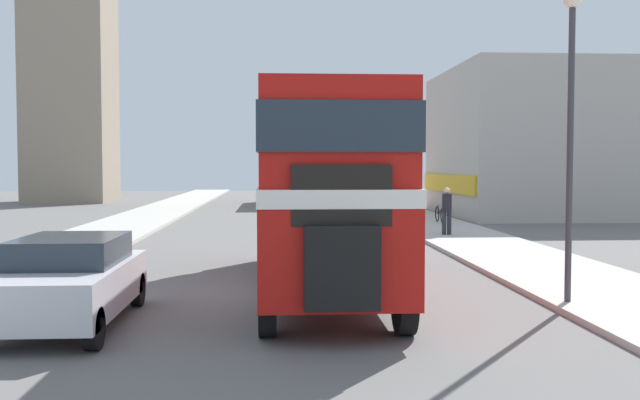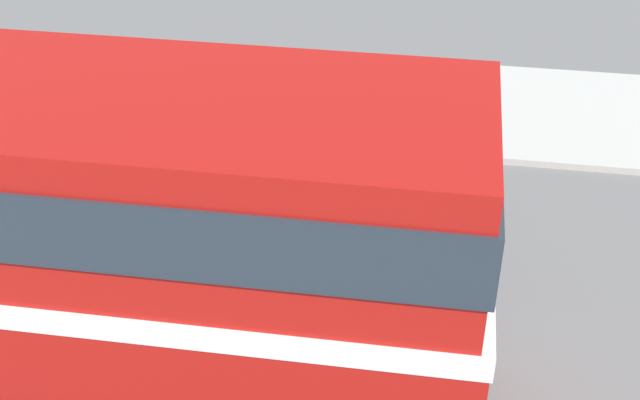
{
  "view_description": "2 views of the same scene",
  "coord_description": "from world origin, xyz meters",
  "px_view_note": "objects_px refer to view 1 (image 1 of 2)",
  "views": [
    {
      "loc": [
        -0.15,
        -15.0,
        2.71
      ],
      "look_at": [
        0.8,
        0.35,
        1.95
      ],
      "focal_mm": 40.0,
      "sensor_mm": 36.0,
      "label": 1
    },
    {
      "loc": [
        7.78,
        4.78,
        7.89
      ],
      "look_at": [
        0.0,
        3.59,
        2.46
      ],
      "focal_mm": 50.0,
      "sensor_mm": 36.0,
      "label": 2
    }
  ],
  "objects_px": {
    "double_decker_bus": "(320,178)",
    "street_lamp": "(571,98)",
    "bus_distant": "(300,168)",
    "pedestrian_walking": "(447,208)",
    "car_parked_near": "(69,280)",
    "bicycle_on_pavement": "(440,214)"
  },
  "relations": [
    {
      "from": "street_lamp",
      "to": "bicycle_on_pavement",
      "type": "bearing_deg",
      "value": 84.27
    },
    {
      "from": "street_lamp",
      "to": "bus_distant",
      "type": "bearing_deg",
      "value": 96.05
    },
    {
      "from": "bus_distant",
      "to": "bicycle_on_pavement",
      "type": "height_order",
      "value": "bus_distant"
    },
    {
      "from": "car_parked_near",
      "to": "bus_distant",
      "type": "bearing_deg",
      "value": 82.13
    },
    {
      "from": "bus_distant",
      "to": "street_lamp",
      "type": "bearing_deg",
      "value": -83.95
    },
    {
      "from": "bicycle_on_pavement",
      "to": "car_parked_near",
      "type": "bearing_deg",
      "value": -119.21
    },
    {
      "from": "bicycle_on_pavement",
      "to": "street_lamp",
      "type": "height_order",
      "value": "street_lamp"
    },
    {
      "from": "double_decker_bus",
      "to": "bus_distant",
      "type": "distance_m",
      "value": 34.06
    },
    {
      "from": "bus_distant",
      "to": "street_lamp",
      "type": "relative_size",
      "value": 1.76
    },
    {
      "from": "pedestrian_walking",
      "to": "street_lamp",
      "type": "xyz_separation_m",
      "value": [
        -0.82,
        -12.96,
        2.85
      ]
    },
    {
      "from": "car_parked_near",
      "to": "bicycle_on_pavement",
      "type": "bearing_deg",
      "value": 60.79
    },
    {
      "from": "pedestrian_walking",
      "to": "street_lamp",
      "type": "bearing_deg",
      "value": -93.63
    },
    {
      "from": "car_parked_near",
      "to": "street_lamp",
      "type": "bearing_deg",
      "value": 5.85
    },
    {
      "from": "double_decker_bus",
      "to": "bus_distant",
      "type": "bearing_deg",
      "value": 88.81
    },
    {
      "from": "car_parked_near",
      "to": "bicycle_on_pavement",
      "type": "distance_m",
      "value": 22.24
    },
    {
      "from": "pedestrian_walking",
      "to": "street_lamp",
      "type": "height_order",
      "value": "street_lamp"
    },
    {
      "from": "bus_distant",
      "to": "street_lamp",
      "type": "height_order",
      "value": "street_lamp"
    },
    {
      "from": "bus_distant",
      "to": "pedestrian_walking",
      "type": "xyz_separation_m",
      "value": [
        4.67,
        -23.36,
        -1.39
      ]
    },
    {
      "from": "bus_distant",
      "to": "pedestrian_walking",
      "type": "relative_size",
      "value": 5.89
    },
    {
      "from": "double_decker_bus",
      "to": "street_lamp",
      "type": "bearing_deg",
      "value": -26.4
    },
    {
      "from": "double_decker_bus",
      "to": "bicycle_on_pavement",
      "type": "relative_size",
      "value": 5.9
    },
    {
      "from": "bus_distant",
      "to": "pedestrian_walking",
      "type": "bearing_deg",
      "value": -78.69
    }
  ]
}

